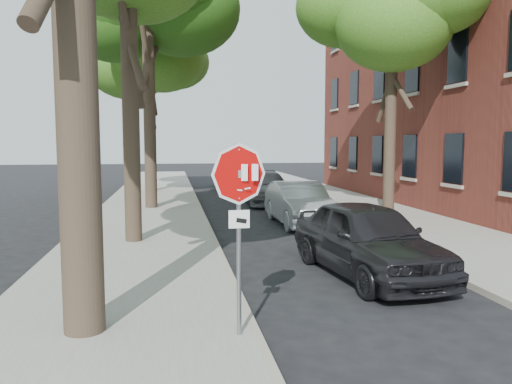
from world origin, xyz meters
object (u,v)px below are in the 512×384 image
(car_d, at_px, (241,174))
(car_b, at_px, (299,204))
(car_c, at_px, (266,188))
(tree_right, at_px, (391,12))
(tree_mid_b, at_px, (147,8))
(stop_sign, at_px, (239,202))
(tree_far, at_px, (148,58))
(car_a, at_px, (367,239))

(car_d, bearing_deg, car_b, -88.71)
(car_b, xyz_separation_m, car_d, (-0.12, 13.40, 0.13))
(car_b, bearing_deg, car_d, 89.59)
(car_b, distance_m, car_c, 5.97)
(tree_right, distance_m, car_b, 7.35)
(tree_mid_b, distance_m, car_b, 10.00)
(stop_sign, distance_m, car_c, 15.86)
(car_b, relative_size, car_d, 0.71)
(tree_far, relative_size, car_b, 2.15)
(stop_sign, distance_m, tree_right, 13.23)
(tree_far, bearing_deg, car_d, 18.58)
(tree_right, bearing_deg, car_b, -169.18)
(tree_far, xyz_separation_m, car_a, (5.09, -18.08, -6.44))
(tree_mid_b, distance_m, tree_far, 7.04)
(car_a, distance_m, car_d, 19.83)
(tree_far, bearing_deg, tree_right, -51.66)
(stop_sign, height_order, car_c, stop_sign)
(car_a, xyz_separation_m, car_d, (0.11, 19.83, 0.08))
(tree_far, bearing_deg, car_a, -74.26)
(car_a, bearing_deg, car_b, 81.37)
(stop_sign, distance_m, car_b, 10.12)
(tree_right, distance_m, car_c, 9.06)
(tree_right, bearing_deg, car_a, -117.01)
(stop_sign, xyz_separation_m, car_a, (3.07, 3.06, -1.18))
(stop_sign, bearing_deg, car_b, 70.83)
(tree_far, height_order, car_d, tree_far)
(stop_sign, relative_size, tree_mid_b, 0.25)
(car_a, height_order, car_c, car_a)
(car_b, bearing_deg, car_a, -92.95)
(stop_sign, height_order, car_b, stop_sign)
(stop_sign, distance_m, car_a, 4.49)
(car_a, relative_size, car_c, 0.92)
(tree_mid_b, xyz_separation_m, car_c, (5.02, 1.32, -7.28))
(car_a, distance_m, car_c, 12.41)
(car_a, height_order, car_d, car_d)
(tree_mid_b, bearing_deg, stop_sign, -83.05)
(car_b, height_order, car_d, car_d)
(car_b, bearing_deg, tree_mid_b, 136.26)
(tree_mid_b, bearing_deg, car_a, -66.61)
(car_d, bearing_deg, tree_right, -73.88)
(car_b, bearing_deg, car_c, 89.09)
(stop_sign, relative_size, car_b, 0.60)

